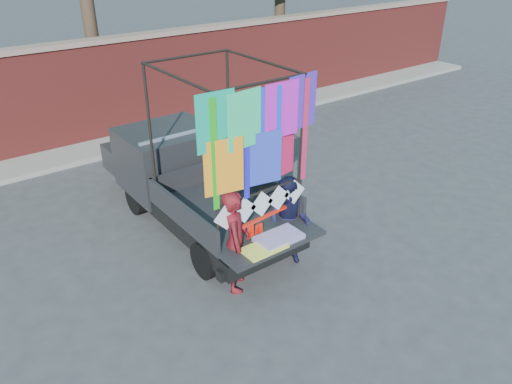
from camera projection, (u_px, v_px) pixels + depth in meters
ground at (239, 273)px, 8.15m from camera, size 90.00×90.00×0.00m
brick_wall at (77, 94)px, 12.50m from camera, size 30.00×0.45×2.61m
curb at (95, 150)px, 12.59m from camera, size 30.00×1.20×0.12m
pickup_truck at (182, 176)px, 9.52m from camera, size 2.01×5.05×3.18m
woman at (235, 241)px, 7.47m from camera, size 0.67×0.73×1.67m
man at (289, 221)px, 8.14m from camera, size 0.85×0.92×1.53m
streamer_bundle at (258, 231)px, 7.72m from camera, size 0.97×0.14×0.67m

